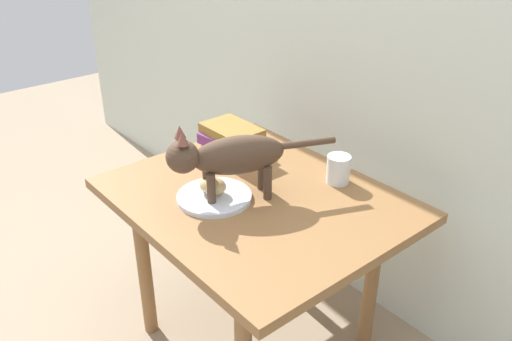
% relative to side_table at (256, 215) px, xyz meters
% --- Properties ---
extents(ground_plane, '(6.00, 6.00, 0.00)m').
position_rel_side_table_xyz_m(ground_plane, '(0.00, 0.00, -0.47)').
color(ground_plane, gray).
extents(side_table, '(0.82, 0.67, 0.54)m').
position_rel_side_table_xyz_m(side_table, '(0.00, 0.00, 0.00)').
color(side_table, olive).
rests_on(side_table, ground).
extents(plate, '(0.21, 0.21, 0.01)m').
position_rel_side_table_xyz_m(plate, '(-0.06, -0.10, 0.07)').
color(plate, silver).
rests_on(plate, side_table).
extents(bread_roll, '(0.10, 0.09, 0.05)m').
position_rel_side_table_xyz_m(bread_roll, '(-0.07, -0.10, 0.11)').
color(bread_roll, '#E0BC7A').
rests_on(bread_roll, plate).
extents(cat, '(0.23, 0.45, 0.23)m').
position_rel_side_table_xyz_m(cat, '(-0.04, -0.07, 0.20)').
color(cat, '#4C3828').
rests_on(cat, side_table).
extents(book_stack, '(0.20, 0.17, 0.10)m').
position_rel_side_table_xyz_m(book_stack, '(-0.25, 0.11, 0.12)').
color(book_stack, '#BCB299').
rests_on(book_stack, side_table).
extents(candle_jar, '(0.07, 0.07, 0.08)m').
position_rel_side_table_xyz_m(candle_jar, '(0.10, 0.24, 0.11)').
color(candle_jar, silver).
rests_on(candle_jar, side_table).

